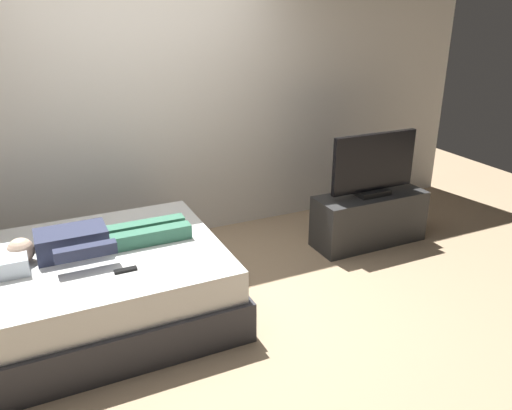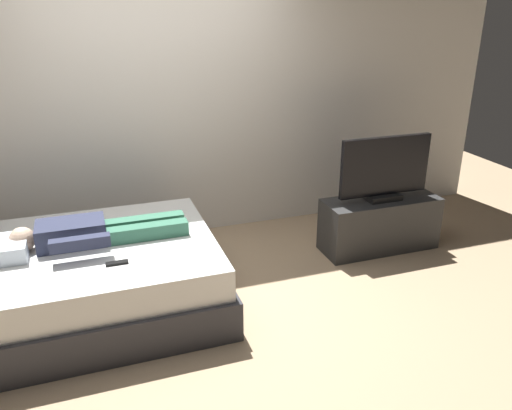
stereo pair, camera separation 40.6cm
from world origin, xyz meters
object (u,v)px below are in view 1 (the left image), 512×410
Objects in this scene: remote at (126,270)px; person at (91,240)px; tv_stand at (369,219)px; tv at (374,166)px; bed at (94,288)px.

person is at bearing 110.47° from remote.
tv_stand is 0.53m from tv.
bed is at bearing -175.44° from tv_stand.
tv_stand is (2.58, 0.16, -0.37)m from person.
tv is (2.43, 0.57, 0.24)m from remote.
remote is 0.14× the size of tv_stand.
bed is 0.36m from person.
bed is 1.51× the size of person.
bed reaches higher than tv_stand.
tv reaches higher than person.
remote is (0.18, -0.36, 0.29)m from bed.
person reaches higher than tv_stand.
tv is (-0.00, 0.00, 0.53)m from tv_stand.
tv_stand is at bearing 0.00° from tv.
person reaches higher than remote.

